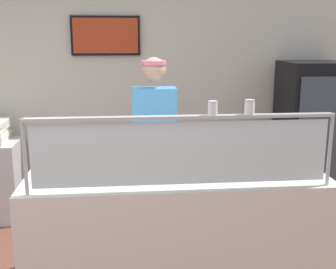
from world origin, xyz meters
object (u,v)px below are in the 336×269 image
(pepper_flake_shaker, at_px, (250,108))
(worker_figure, at_px, (155,144))
(parmesan_shaker, at_px, (213,109))
(drink_fridge, at_px, (311,135))
(pizza_server, at_px, (144,168))
(pizza_tray, at_px, (142,170))

(pepper_flake_shaker, distance_m, worker_figure, 1.26)
(parmesan_shaker, relative_size, drink_fridge, 0.05)
(parmesan_shaker, relative_size, pepper_flake_shaker, 0.95)
(parmesan_shaker, distance_m, pepper_flake_shaker, 0.24)
(pizza_server, bearing_deg, drink_fridge, 44.60)
(pizza_server, bearing_deg, pizza_tray, 131.74)
(pepper_flake_shaker, bearing_deg, pizza_server, 150.01)
(pepper_flake_shaker, bearing_deg, parmesan_shaker, 180.00)
(pizza_server, bearing_deg, pepper_flake_shaker, -23.81)
(pizza_server, distance_m, pepper_flake_shaker, 0.91)
(pizza_tray, height_order, drink_fridge, drink_fridge)
(pizza_tray, height_order, pizza_server, pizza_server)
(pizza_server, relative_size, parmesan_shaker, 3.10)
(pizza_server, height_order, parmesan_shaker, parmesan_shaker)
(pepper_flake_shaker, bearing_deg, drink_fridge, 56.02)
(worker_figure, relative_size, drink_fridge, 1.06)
(pizza_server, xyz_separation_m, parmesan_shaker, (0.42, -0.38, 0.49))
(parmesan_shaker, xyz_separation_m, pepper_flake_shaker, (0.24, 0.00, 0.00))
(drink_fridge, bearing_deg, pizza_tray, -142.14)
(pizza_server, bearing_deg, worker_figure, 85.56)
(pizza_tray, relative_size, worker_figure, 0.29)
(pizza_tray, distance_m, pepper_flake_shaker, 0.94)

